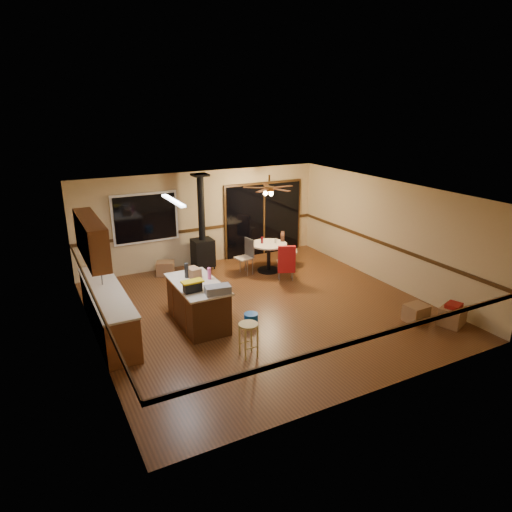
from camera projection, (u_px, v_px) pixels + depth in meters
floor at (262, 309)px, 10.12m from camera, size 7.00×7.00×0.00m
ceiling at (263, 193)px, 9.29m from camera, size 7.00×7.00×0.00m
wall_back at (203, 218)px, 12.64m from camera, size 7.00×0.00×7.00m
wall_front at (374, 319)px, 6.77m from camera, size 7.00×0.00×7.00m
wall_left at (91, 282)px, 8.17m from camera, size 0.00×7.00×7.00m
wall_right at (387, 233)px, 11.24m from camera, size 0.00×7.00×7.00m
chair_rail at (262, 267)px, 9.80m from camera, size 7.00×7.00×0.08m
window at (145, 218)px, 11.83m from camera, size 1.72×0.10×1.32m
sliding_door at (264, 219)px, 13.52m from camera, size 2.52×0.10×2.10m
lower_cabinets at (108, 312)px, 9.00m from camera, size 0.60×3.00×0.86m
countertop at (106, 291)px, 8.86m from camera, size 0.64×3.04×0.04m
upper_cabinets at (91, 239)px, 8.64m from camera, size 0.35×2.00×0.80m
kitchen_island at (198, 303)px, 9.32m from camera, size 0.88×1.68×0.90m
wood_stove at (203, 243)px, 12.36m from camera, size 0.55×0.50×2.52m
ceiling_fan at (269, 190)px, 11.69m from camera, size 0.24×0.24×0.55m
fluorescent_strip at (173, 201)px, 8.76m from camera, size 0.10×1.20×0.04m
toolbox_grey at (218, 290)px, 8.67m from camera, size 0.52×0.34×0.15m
toolbox_black at (193, 287)px, 8.74m from camera, size 0.35×0.20×0.19m
toolbox_yellow_lid at (192, 282)px, 8.70m from camera, size 0.42×0.24×0.03m
box_on_island at (193, 273)px, 9.45m from camera, size 0.28×0.34×0.20m
bottle_dark at (187, 270)px, 9.41m from camera, size 0.12×0.12×0.31m
bottle_pink at (209, 273)px, 9.34m from camera, size 0.10×0.10×0.25m
bottle_white at (198, 271)px, 9.60m from camera, size 0.06×0.06×0.16m
bar_stool at (248, 340)px, 8.16m from camera, size 0.40×0.40×0.64m
blue_bucket at (251, 319)px, 9.38m from camera, size 0.36×0.36×0.24m
dining_table at (269, 252)px, 12.23m from camera, size 0.97×0.97×0.78m
glass_red at (262, 240)px, 12.14m from camera, size 0.07×0.07×0.17m
glass_cream at (276, 241)px, 12.17m from camera, size 0.06×0.06×0.13m
chair_left at (247, 252)px, 12.05m from camera, size 0.46×0.46×0.51m
chair_near at (287, 259)px, 11.49m from camera, size 0.56×0.58×0.70m
chair_right at (283, 246)px, 12.57m from camera, size 0.61×0.60×0.70m
box_under_window at (165, 268)px, 12.06m from camera, size 0.56×0.51×0.37m
box_corner_a at (452, 316)px, 9.35m from camera, size 0.62×0.57×0.39m
box_corner_b at (416, 313)px, 9.50m from camera, size 0.46×0.40×0.36m
box_small_red at (454, 306)px, 9.27m from camera, size 0.40×0.37×0.09m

